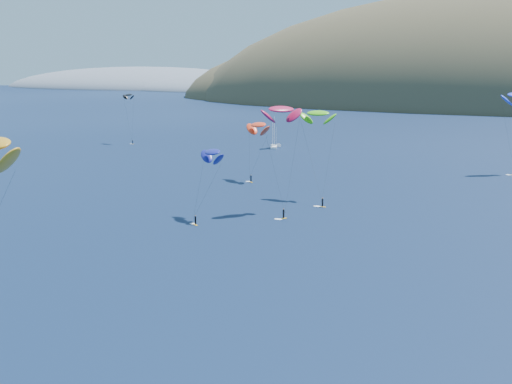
{
  "coord_description": "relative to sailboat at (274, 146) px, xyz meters",
  "views": [
    {
      "loc": [
        37.71,
        -35.71,
        32.16
      ],
      "look_at": [
        -13.97,
        80.0,
        9.0
      ],
      "focal_mm": 50.0,
      "sensor_mm": 36.0,
      "label": 1
    }
  ],
  "objects": [
    {
      "name": "headland",
      "position": [
        -379.57,
        537.77,
        -4.33
      ],
      "size": [
        460.0,
        250.0,
        60.0
      ],
      "color": "slate",
      "rests_on": "ground"
    },
    {
      "name": "sailboat",
      "position": [
        0.0,
        0.0,
        0.0
      ],
      "size": [
        10.06,
        9.27,
        12.01
      ],
      "rotation": [
        0.0,
        0.0,
        0.37
      ],
      "color": "white",
      "rests_on": "ground"
    },
    {
      "name": "kitesurfer_1",
      "position": [
        24.51,
        -69.85,
        14.27
      ],
      "size": [
        10.32,
        9.79,
        17.91
      ],
      "rotation": [
        0.0,
        0.0,
        -0.58
      ],
      "color": "#FCAD1C",
      "rests_on": "ground"
    },
    {
      "name": "kitesurfer_3",
      "position": [
        47.93,
        -87.85,
        19.23
      ],
      "size": [
        10.17,
        12.93,
        22.65
      ],
      "rotation": [
        0.0,
        0.0,
        -0.02
      ],
      "color": "#FCAD1C",
      "rests_on": "ground"
    },
    {
      "name": "kitesurfer_9",
      "position": [
        46.09,
        -106.45,
        21.23
      ],
      "size": [
        9.07,
        12.76,
        24.88
      ],
      "rotation": [
        0.0,
        0.0,
        0.94
      ],
      "color": "#FCAD1C",
      "rests_on": "ground"
    },
    {
      "name": "kitesurfer_10",
      "position": [
        35.52,
        -118.17,
        12.84
      ],
      "size": [
        8.69,
        12.38,
        16.1
      ],
      "rotation": [
        0.0,
        0.0,
        -0.64
      ],
      "color": "#FCAD1C",
      "rests_on": "ground"
    },
    {
      "name": "kitesurfer_12",
      "position": [
        -59.51,
        -7.81,
        18.24
      ],
      "size": [
        6.96,
        5.24,
        20.97
      ],
      "rotation": [
        0.0,
        0.0,
        -0.3
      ],
      "color": "#FCAD1C",
      "rests_on": "ground"
    }
  ]
}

